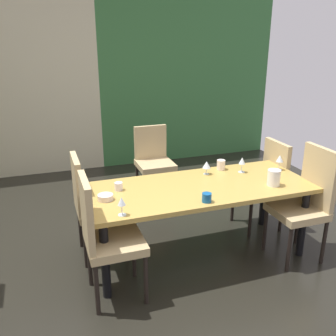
{
  "coord_description": "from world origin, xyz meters",
  "views": [
    {
      "loc": [
        -0.92,
        -2.72,
        2.01
      ],
      "look_at": [
        0.15,
        0.37,
        0.85
      ],
      "focal_mm": 40.0,
      "sensor_mm": 36.0,
      "label": 1
    }
  ],
  "objects_px": {
    "wine_glass_rear": "(242,161)",
    "cup_center": "(207,198)",
    "chair_left_near": "(104,234)",
    "cup_near_shelf": "(119,186)",
    "serving_bowl_near_window": "(105,197)",
    "chair_right_far": "(265,179)",
    "wine_glass_east": "(280,159)",
    "chair_left_far": "(92,201)",
    "cup_left": "(221,165)",
    "chair_head_far": "(153,158)",
    "wine_glass_north": "(122,202)",
    "dining_table": "(199,194)",
    "pitcher_west": "(274,178)",
    "wine_glass_south": "(207,165)",
    "chair_right_near": "(306,199)"
  },
  "relations": [
    {
      "from": "chair_right_far",
      "to": "cup_center",
      "type": "xyz_separation_m",
      "value": [
        -1.01,
        -0.66,
        0.21
      ]
    },
    {
      "from": "chair_left_near",
      "to": "cup_near_shelf",
      "type": "relative_size",
      "value": 14.35
    },
    {
      "from": "chair_head_far",
      "to": "cup_near_shelf",
      "type": "height_order",
      "value": "chair_head_far"
    },
    {
      "from": "wine_glass_south",
      "to": "cup_left",
      "type": "bearing_deg",
      "value": 21.46
    },
    {
      "from": "chair_right_far",
      "to": "wine_glass_north",
      "type": "height_order",
      "value": "chair_right_far"
    },
    {
      "from": "wine_glass_east",
      "to": "cup_near_shelf",
      "type": "bearing_deg",
      "value": 179.49
    },
    {
      "from": "chair_head_far",
      "to": "wine_glass_north",
      "type": "xyz_separation_m",
      "value": [
        -0.79,
        -1.78,
        0.29
      ]
    },
    {
      "from": "chair_head_far",
      "to": "wine_glass_rear",
      "type": "distance_m",
      "value": 1.38
    },
    {
      "from": "dining_table",
      "to": "chair_head_far",
      "type": "xyz_separation_m",
      "value": [
        0.01,
        1.43,
        -0.1
      ]
    },
    {
      "from": "chair_left_near",
      "to": "pitcher_west",
      "type": "bearing_deg",
      "value": 94.25
    },
    {
      "from": "chair_left_near",
      "to": "cup_near_shelf",
      "type": "distance_m",
      "value": 0.55
    },
    {
      "from": "cup_near_shelf",
      "to": "serving_bowl_near_window",
      "type": "bearing_deg",
      "value": -131.07
    },
    {
      "from": "dining_table",
      "to": "serving_bowl_near_window",
      "type": "xyz_separation_m",
      "value": [
        -0.86,
        -0.02,
        0.1
      ]
    },
    {
      "from": "chair_right_far",
      "to": "dining_table",
      "type": "bearing_deg",
      "value": 109.41
    },
    {
      "from": "wine_glass_rear",
      "to": "cup_center",
      "type": "distance_m",
      "value": 0.82
    },
    {
      "from": "chair_head_far",
      "to": "wine_glass_south",
      "type": "bearing_deg",
      "value": 99.08
    },
    {
      "from": "chair_head_far",
      "to": "serving_bowl_near_window",
      "type": "bearing_deg",
      "value": 59.36
    },
    {
      "from": "wine_glass_east",
      "to": "cup_near_shelf",
      "type": "relative_size",
      "value": 2.17
    },
    {
      "from": "chair_head_far",
      "to": "wine_glass_rear",
      "type": "bearing_deg",
      "value": 113.64
    },
    {
      "from": "cup_left",
      "to": "chair_right_near",
      "type": "bearing_deg",
      "value": -50.48
    },
    {
      "from": "chair_right_near",
      "to": "wine_glass_north",
      "type": "xyz_separation_m",
      "value": [
        -1.73,
        -0.02,
        0.24
      ]
    },
    {
      "from": "wine_glass_rear",
      "to": "serving_bowl_near_window",
      "type": "bearing_deg",
      "value": -171.26
    },
    {
      "from": "serving_bowl_near_window",
      "to": "pitcher_west",
      "type": "xyz_separation_m",
      "value": [
        1.51,
        -0.19,
        0.05
      ]
    },
    {
      "from": "chair_left_far",
      "to": "wine_glass_south",
      "type": "bearing_deg",
      "value": 86.51
    },
    {
      "from": "cup_center",
      "to": "cup_left",
      "type": "bearing_deg",
      "value": 55.09
    },
    {
      "from": "chair_left_far",
      "to": "chair_head_far",
      "type": "height_order",
      "value": "chair_left_far"
    },
    {
      "from": "cup_center",
      "to": "pitcher_west",
      "type": "height_order",
      "value": "pitcher_west"
    },
    {
      "from": "chair_right_far",
      "to": "cup_center",
      "type": "bearing_deg",
      "value": 123.42
    },
    {
      "from": "dining_table",
      "to": "wine_glass_east",
      "type": "bearing_deg",
      "value": 7.9
    },
    {
      "from": "chair_right_near",
      "to": "wine_glass_north",
      "type": "distance_m",
      "value": 1.74
    },
    {
      "from": "chair_right_far",
      "to": "cup_left",
      "type": "height_order",
      "value": "chair_right_far"
    },
    {
      "from": "chair_head_far",
      "to": "chair_right_near",
      "type": "height_order",
      "value": "chair_right_near"
    },
    {
      "from": "cup_left",
      "to": "cup_near_shelf",
      "type": "relative_size",
      "value": 1.37
    },
    {
      "from": "wine_glass_rear",
      "to": "wine_glass_north",
      "type": "relative_size",
      "value": 1.04
    },
    {
      "from": "wine_glass_south",
      "to": "pitcher_west",
      "type": "relative_size",
      "value": 0.89
    },
    {
      "from": "chair_left_far",
      "to": "wine_glass_south",
      "type": "xyz_separation_m",
      "value": [
        1.12,
        -0.07,
        0.25
      ]
    },
    {
      "from": "cup_center",
      "to": "cup_left",
      "type": "height_order",
      "value": "cup_left"
    },
    {
      "from": "chair_left_far",
      "to": "chair_left_near",
      "type": "relative_size",
      "value": 0.96
    },
    {
      "from": "wine_glass_north",
      "to": "cup_center",
      "type": "bearing_deg",
      "value": 0.66
    },
    {
      "from": "wine_glass_south",
      "to": "wine_glass_rear",
      "type": "bearing_deg",
      "value": -10.48
    },
    {
      "from": "chair_left_near",
      "to": "wine_glass_rear",
      "type": "distance_m",
      "value": 1.59
    },
    {
      "from": "chair_right_near",
      "to": "cup_center",
      "type": "xyz_separation_m",
      "value": [
        -1.02,
        -0.01,
        0.17
      ]
    },
    {
      "from": "chair_left_near",
      "to": "serving_bowl_near_window",
      "type": "height_order",
      "value": "chair_left_near"
    },
    {
      "from": "cup_center",
      "to": "cup_near_shelf",
      "type": "relative_size",
      "value": 1.09
    },
    {
      "from": "chair_left_far",
      "to": "wine_glass_rear",
      "type": "height_order",
      "value": "chair_left_far"
    },
    {
      "from": "chair_left_far",
      "to": "cup_left",
      "type": "height_order",
      "value": "chair_left_far"
    },
    {
      "from": "wine_glass_north",
      "to": "cup_left",
      "type": "height_order",
      "value": "wine_glass_north"
    },
    {
      "from": "chair_right_far",
      "to": "wine_glass_east",
      "type": "xyz_separation_m",
      "value": [
        0.02,
        -0.2,
        0.29
      ]
    },
    {
      "from": "wine_glass_south",
      "to": "serving_bowl_near_window",
      "type": "bearing_deg",
      "value": -164.99
    },
    {
      "from": "chair_right_near",
      "to": "chair_left_far",
      "type": "bearing_deg",
      "value": 70.74
    }
  ]
}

